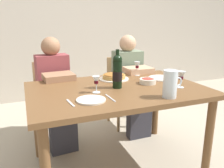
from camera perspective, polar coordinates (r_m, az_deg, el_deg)
ground_plane at (r=2.32m, az=1.18°, el=-19.27°), size 8.00×8.00×0.00m
back_wall at (r=4.11m, az=-11.52°, el=16.16°), size 8.00×0.10×2.80m
dining_table at (r=2.02m, az=1.29°, el=-3.46°), size 1.50×1.00×0.76m
wine_bottle at (r=1.95m, az=1.36°, el=3.11°), size 0.08×0.08×0.33m
water_pitcher at (r=1.77m, az=14.19°, el=-0.37°), size 0.16×0.11×0.21m
baked_tart at (r=2.27m, az=0.49°, el=1.84°), size 0.29×0.29×0.06m
salad_bowl at (r=2.14m, az=8.84°, el=0.83°), size 0.15×0.15×0.05m
wine_glass_left_diner at (r=2.44m, az=6.24°, el=4.52°), size 0.06×0.06×0.15m
wine_glass_right_diner at (r=1.83m, az=-3.94°, el=0.75°), size 0.06×0.06×0.14m
wine_glass_centre at (r=2.06m, az=16.72°, el=1.86°), size 0.07×0.07×0.14m
dinner_plate_left_setting at (r=2.36m, az=12.14°, el=1.46°), size 0.26×0.26×0.01m
dinner_plate_right_setting at (r=1.67m, az=-5.22°, el=-3.95°), size 0.21×0.21×0.01m
fork_left_setting at (r=2.28m, az=8.98°, el=1.06°), size 0.02×0.16×0.00m
knife_left_setting at (r=2.44m, az=15.08°, el=1.67°), size 0.04×0.18×0.00m
knife_right_setting at (r=1.72m, az=-0.41°, el=-3.47°), size 0.02×0.18×0.00m
spoon_right_setting at (r=1.64m, az=-10.25°, el=-4.65°), size 0.03×0.16×0.00m
chair_left at (r=2.77m, az=-14.62°, el=-2.41°), size 0.43×0.43×0.87m
diner_left at (r=2.52m, az=-13.74°, el=-1.30°), size 0.36×0.52×1.16m
chair_right at (r=3.01m, az=2.74°, el=-0.55°), size 0.40×0.40×0.87m
diner_right at (r=2.77m, az=4.78°, el=0.59°), size 0.34×0.50×1.16m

